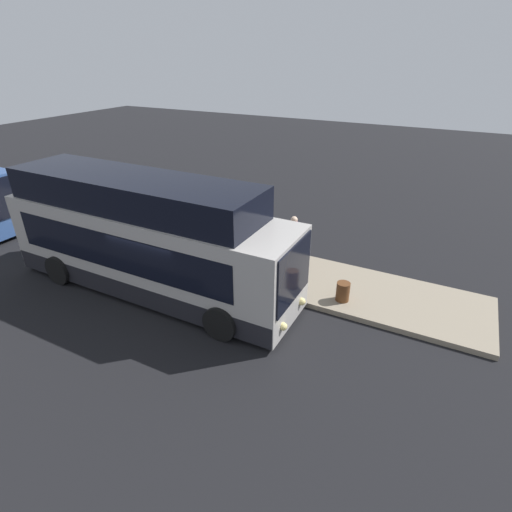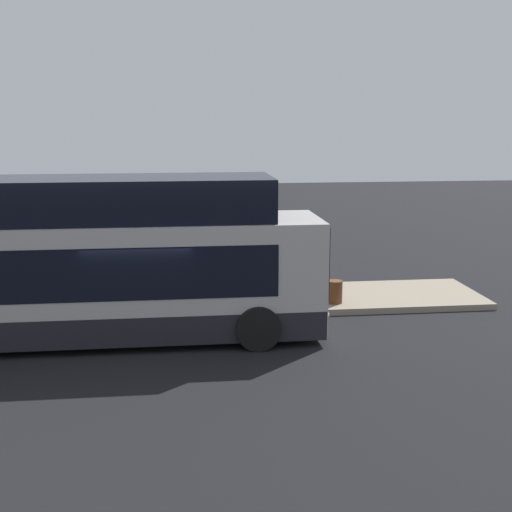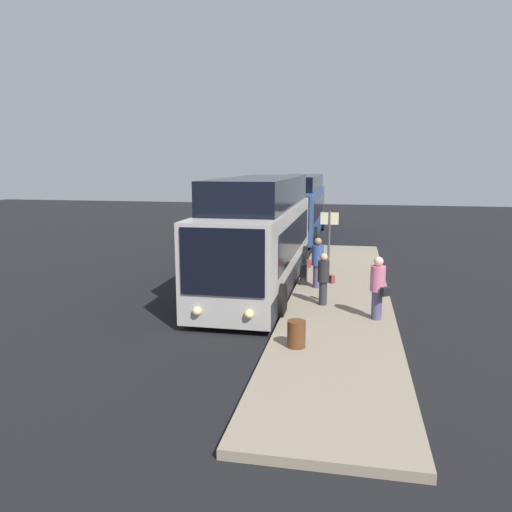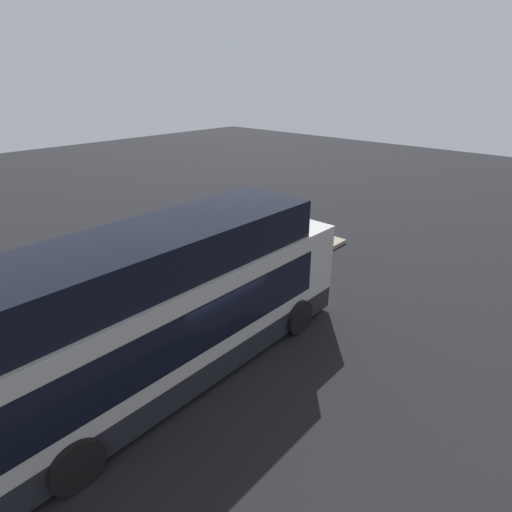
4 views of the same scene
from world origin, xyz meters
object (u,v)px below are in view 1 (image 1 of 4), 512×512
Objects in this scene: passenger_boarding at (247,248)px; passenger_with_bags at (294,237)px; suitcase at (176,255)px; trash_bin at (343,292)px; sign_post at (132,208)px; bus_lead at (147,242)px; passenger_waiting at (193,238)px.

passenger_boarding is 1.97m from passenger_with_bags.
passenger_boarding reaches higher than suitcase.
suitcase is at bearing -175.91° from trash_bin.
sign_post is 9.25m from trash_bin.
bus_lead reaches higher than passenger_waiting.
bus_lead is 4.41× the size of sign_post.
passenger_with_bags is at bearing 11.41° from passenger_boarding.
passenger_waiting is 3.88m from passenger_with_bags.
suitcase is at bearing 38.07° from passenger_waiting.
bus_lead is 6.54× the size of passenger_boarding.
sign_post is (-6.56, -1.68, 0.59)m from passenger_with_bags.
sign_post is at bearing 164.62° from suitcase.
passenger_waiting is (-2.17, -0.36, 0.07)m from passenger_boarding.
suitcase is 1.52× the size of trash_bin.
trash_bin is at bearing 18.11° from bus_lead.
bus_lead is 2.23m from passenger_waiting.
suitcase is (-3.81, -2.44, -0.59)m from passenger_with_bags.
sign_post reaches higher than trash_bin.
suitcase is at bearing -100.20° from passenger_with_bags.
sign_post is (-3.20, 0.25, 0.60)m from passenger_waiting.
passenger_with_bags reaches higher than passenger_waiting.
passenger_waiting is 6.00m from trash_bin.
passenger_boarding is 3.86m from trash_bin.
bus_lead is at bearing -85.23° from passenger_with_bags.
bus_lead is 10.78× the size of suitcase.
bus_lead reaches higher than trash_bin.
bus_lead is 2.02m from suitcase.
trash_bin is (5.96, -0.05, -0.63)m from passenger_waiting.
passenger_boarding is 5.41m from sign_post.
passenger_with_bags is at bearing 14.38° from sign_post.
passenger_waiting is 0.99× the size of passenger_with_bags.
passenger_waiting is 0.89m from suitcase.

